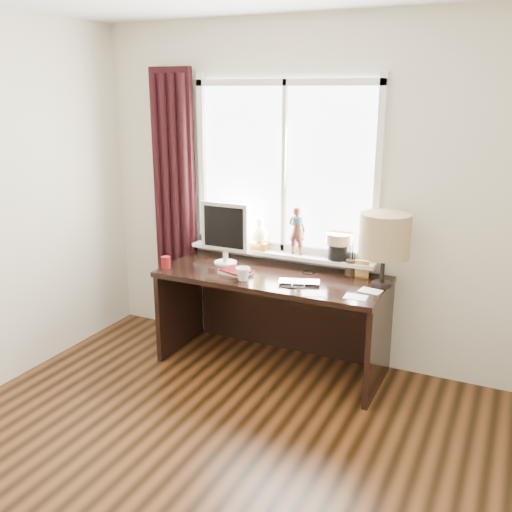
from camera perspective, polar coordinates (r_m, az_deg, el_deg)
The scene contains 15 objects.
floor at distance 3.31m, azimuth -9.36°, elevation -22.84°, with size 3.50×4.00×0.00m, color #572E15.
wall_back at distance 4.41m, azimuth 4.83°, elevation 6.15°, with size 3.50×2.60×0.00m, color beige.
laptop at distance 4.05m, azimuth 4.37°, elevation -2.63°, with size 0.29×0.19×0.02m, color silver.
mug at distance 4.10m, azimuth -1.31°, elevation -1.77°, with size 0.10×0.10×0.10m, color white.
red_cup at distance 4.44m, azimuth -9.00°, elevation -0.63°, with size 0.07×0.07×0.09m, color maroon.
window at distance 4.42m, azimuth 2.87°, elevation 6.32°, with size 1.52×0.20×1.40m.
curtain at distance 4.88m, azimuth -8.18°, elevation 4.82°, with size 0.38×0.09×2.25m.
desk at distance 4.42m, azimuth 2.10°, elevation -4.50°, with size 1.70×0.70×0.75m.
monitor at distance 4.44m, azimuth -3.13°, elevation 2.66°, with size 0.40×0.18×0.49m.
notebook_stack at distance 4.26m, azimuth -2.03°, elevation -1.58°, with size 0.25×0.21×0.03m.
brush_holder at distance 4.28m, azimuth 9.50°, elevation -1.10°, with size 0.09×0.09×0.25m.
icon_frame at distance 4.23m, azimuth 10.55°, elevation -1.30°, with size 0.10×0.03×0.13m.
table_lamp at distance 3.99m, azimuth 12.75°, elevation 1.97°, with size 0.35×0.35×0.52m.
loose_papers at distance 3.90m, azimuth 9.06°, elevation -3.76°, with size 0.50×0.37×0.00m.
desk_cables at distance 4.11m, azimuth 4.44°, elevation -2.47°, with size 0.23×0.48×0.01m.
Camera 1 is at (1.54, -2.06, 2.08)m, focal length 40.00 mm.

